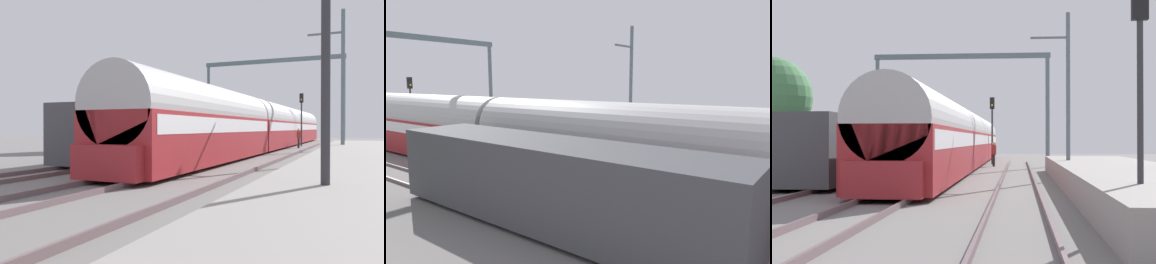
% 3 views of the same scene
% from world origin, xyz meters
% --- Properties ---
extents(ground, '(120.00, 120.00, 0.00)m').
position_xyz_m(ground, '(0.00, 0.00, 0.00)').
color(ground, slate).
extents(track_west, '(1.52, 60.00, 0.16)m').
position_xyz_m(track_west, '(0.00, 0.00, 0.08)').
color(track_west, '#6B5659').
rests_on(track_west, ground).
extents(platform, '(4.40, 28.00, 0.90)m').
position_xyz_m(platform, '(7.75, 2.00, 0.45)').
color(platform, gray).
rests_on(platform, ground).
extents(passenger_train, '(2.93, 49.20, 3.82)m').
position_xyz_m(passenger_train, '(0.00, 21.06, 1.97)').
color(passenger_train, maroon).
rests_on(passenger_train, ground).
extents(freight_car, '(2.80, 13.00, 2.70)m').
position_xyz_m(freight_car, '(-3.93, 5.89, 1.47)').
color(freight_car, '#47474C').
rests_on(freight_car, ground).
extents(person_crossing, '(0.36, 0.46, 1.73)m').
position_xyz_m(person_crossing, '(2.20, 21.79, 1.03)').
color(person_crossing, '#282828').
rests_on(person_crossing, ground).
extents(railway_signal_far, '(0.36, 0.30, 5.16)m').
position_xyz_m(railway_signal_far, '(1.92, 25.73, 3.29)').
color(railway_signal_far, '#2D2D33').
rests_on(railway_signal_far, ground).
extents(catenary_gantry, '(12.26, 0.28, 7.86)m').
position_xyz_m(catenary_gantry, '(0.00, 20.85, 5.61)').
color(catenary_gantry, slate).
rests_on(catenary_gantry, ground).
extents(catenary_pole_east_mid, '(1.90, 0.20, 8.00)m').
position_xyz_m(catenary_pole_east_mid, '(6.28, 8.47, 4.15)').
color(catenary_pole_east_mid, slate).
rests_on(catenary_pole_east_mid, ground).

